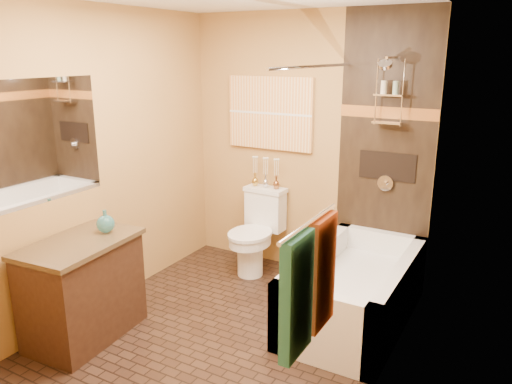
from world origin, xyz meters
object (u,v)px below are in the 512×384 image
Objects in this scene: bathtub at (354,295)px; toilet at (256,231)px; sunset_painting at (270,113)px; vanity at (83,289)px.

toilet reaches higher than bathtub.
sunset_painting is at bearing 92.42° from toilet.
toilet is at bearing -90.00° from sunset_painting.
vanity is at bearing -105.66° from sunset_painting.
bathtub is at bearing -31.73° from sunset_painting.
sunset_painting is at bearing 69.80° from vanity.
sunset_painting reaches higher than vanity.
toilet is at bearing 67.47° from vanity.
bathtub is 2.13m from vanity.
toilet reaches higher than vanity.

